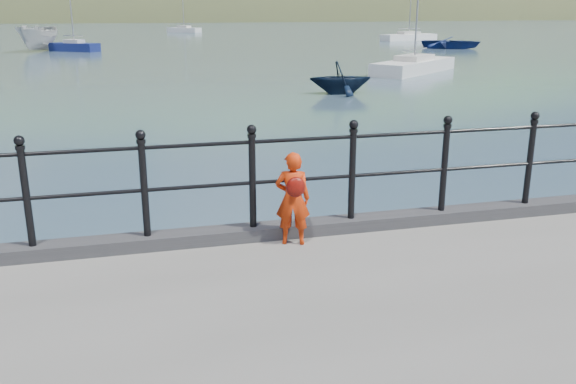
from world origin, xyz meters
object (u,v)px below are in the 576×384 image
object	(u,v)px
railing	(303,167)
sailboat_port	(75,47)
sailboat_deep	(184,30)
child	(293,198)
sailboat_near	(414,67)
launch_blue	(451,42)
launch_white	(39,38)
sailboat_far	(409,37)
launch_navy	(340,78)

from	to	relation	value
railing	sailboat_port	world-z (taller)	sailboat_port
sailboat_port	sailboat_deep	bearing A→B (deg)	109.28
railing	child	xyz separation A→B (m)	(-0.20, -0.27, -0.28)
sailboat_port	sailboat_near	distance (m)	30.93
sailboat_port	sailboat_near	world-z (taller)	sailboat_near
launch_blue	sailboat_port	world-z (taller)	sailboat_port
launch_white	sailboat_near	xyz separation A→B (m)	(23.12, -24.09, -0.76)
launch_blue	sailboat_near	bearing A→B (deg)	-178.35
launch_white	sailboat_far	size ratio (longest dim) A/B	0.59
launch_blue	sailboat_far	distance (m)	14.29
sailboat_port	sailboat_far	size ratio (longest dim) A/B	0.68
launch_blue	launch_navy	xyz separation A→B (m)	(-19.74, -26.39, 0.16)
launch_white	sailboat_far	distance (m)	39.26
child	launch_navy	size ratio (longest dim) A/B	0.40
sailboat_deep	railing	bearing A→B (deg)	-50.24
launch_blue	launch_white	world-z (taller)	launch_white
child	sailboat_deep	xyz separation A→B (m)	(6.59, 89.14, -1.20)
railing	launch_blue	bearing A→B (deg)	59.35
launch_blue	sailboat_port	xyz separation A→B (m)	(-32.94, 4.50, -0.20)
child	launch_blue	distance (m)	52.56
sailboat_port	child	bearing A→B (deg)	-45.84
railing	sailboat_far	xyz separation A→B (m)	(29.04, 59.01, -1.48)
sailboat_port	launch_blue	bearing A→B (deg)	29.36
child	launch_navy	xyz separation A→B (m)	(7.07, 18.81, -0.85)
child	sailboat_port	distance (m)	50.08
sailboat_far	sailboat_near	bearing A→B (deg)	-129.72
launch_navy	sailboat_near	bearing A→B (deg)	-37.62
launch_white	sailboat_deep	bearing A→B (deg)	86.23
launch_white	railing	bearing A→B (deg)	-61.46
railing	sailboat_deep	size ratio (longest dim) A/B	2.24
railing	sailboat_near	xyz separation A→B (m)	(13.92, 26.04, -1.48)
railing	sailboat_deep	xyz separation A→B (m)	(6.39, 88.87, -1.48)
launch_navy	sailboat_near	size ratio (longest dim) A/B	0.27
sailboat_deep	sailboat_near	xyz separation A→B (m)	(7.53, -62.83, -0.00)
sailboat_port	sailboat_far	bearing A→B (deg)	52.30
launch_blue	sailboat_near	world-z (taller)	sailboat_near
railing	sailboat_near	bearing A→B (deg)	61.87
sailboat_deep	sailboat_far	distance (m)	37.48
sailboat_near	sailboat_deep	bearing A→B (deg)	56.85
launch_white	sailboat_near	distance (m)	33.39
child	sailboat_far	size ratio (longest dim) A/B	0.11
railing	launch_white	size ratio (longest dim) A/B	3.17
sailboat_far	sailboat_deep	bearing A→B (deg)	112.08
sailboat_deep	sailboat_far	world-z (taller)	sailboat_far
launch_blue	sailboat_far	bearing A→B (deg)	25.80
sailboat_port	railing	bearing A→B (deg)	-45.57
launch_blue	sailboat_deep	xyz separation A→B (m)	(-20.23, 43.95, -0.20)
launch_white	launch_navy	world-z (taller)	launch_white
sailboat_near	sailboat_far	size ratio (longest dim) A/B	1.01
launch_white	sailboat_deep	size ratio (longest dim) A/B	0.71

